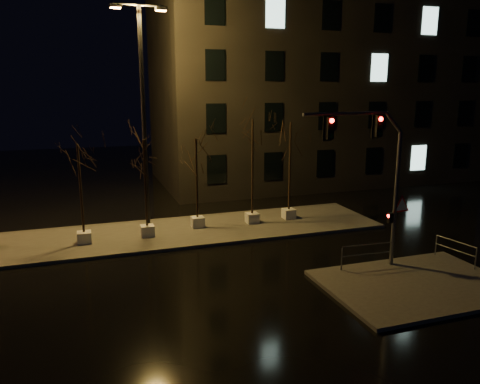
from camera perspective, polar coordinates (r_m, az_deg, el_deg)
name	(u,v)px	position (r m, az deg, el deg)	size (l,w,h in m)	color
ground	(203,277)	(19.13, -4.50, -10.30)	(90.00, 90.00, 0.00)	black
median	(175,232)	(24.62, -7.98, -4.91)	(22.00, 5.00, 0.15)	#45433D
sidewalk_corner	(416,285)	(19.42, 20.70, -10.52)	(7.00, 5.00, 0.15)	#45433D
building	(313,87)	(39.56, 8.94, 12.57)	(25.00, 12.00, 15.00)	black
tree_1	(79,167)	(22.92, -19.04, 2.92)	(1.80, 1.80, 4.87)	silver
tree_2	(144,161)	(23.18, -11.59, 3.66)	(1.80, 1.80, 4.98)	silver
tree_3	(196,158)	(24.38, -5.35, 4.09)	(1.80, 1.80, 4.87)	silver
tree_4	(253,143)	(24.97, 1.54, 5.99)	(1.80, 1.80, 5.81)	silver
tree_5	(290,144)	(26.02, 6.16, 5.80)	(1.80, 1.80, 5.57)	silver
traffic_signal_mast	(377,167)	(19.28, 16.40, 2.91)	(5.24, 0.47, 6.40)	#55575C
streetlight_main	(143,102)	(25.08, -11.75, 10.67)	(2.84, 0.55, 11.34)	black
guard_rail_a	(367,252)	(20.12, 15.23, -7.09)	(2.33, 0.19, 1.01)	#55575C
guard_rail_b	(455,248)	(22.01, 24.78, -6.26)	(0.39, 1.96, 0.94)	#55575C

